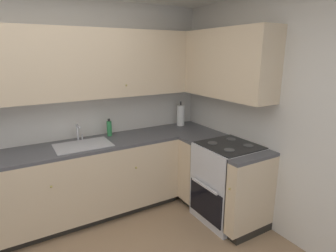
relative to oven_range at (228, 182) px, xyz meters
The scene contains 13 objects.
wall_back 2.32m from the oven_range, 146.50° to the left, with size 4.30×0.05×2.52m, color silver.
wall_right 1.03m from the oven_range, 62.01° to the right, with size 0.05×3.61×2.52m, color silver.
lower_cabinets_back 1.63m from the oven_range, 147.26° to the left, with size 2.10×0.62×0.88m.
countertop_back 1.69m from the oven_range, 147.39° to the left, with size 3.31×0.60×0.04m, color #4C4C51.
lower_cabinets_right 0.15m from the oven_range, 96.31° to the left, with size 0.62×1.03×0.88m.
countertop_right 0.46m from the oven_range, 97.37° to the left, with size 0.60×1.03×0.03m.
oven_range is the anchor object (origin of this frame).
upper_cabinets_back 2.28m from the oven_range, 146.40° to the left, with size 2.99×0.34×0.77m.
upper_cabinets_right 1.40m from the oven_range, 73.23° to the left, with size 0.32×1.55×0.77m.
sink 1.71m from the oven_range, 149.26° to the left, with size 0.61×0.40×0.10m.
faucet 1.86m from the oven_range, 143.42° to the left, with size 0.07×0.16×0.20m.
soap_bottle 1.58m from the oven_range, 134.54° to the left, with size 0.06×0.06×0.22m.
paper_towel_roll 1.20m from the oven_range, 89.43° to the left, with size 0.11×0.11×0.36m.
Camera 1 is at (-0.28, -1.60, 1.93)m, focal length 29.51 mm.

